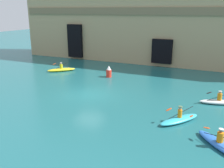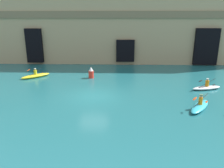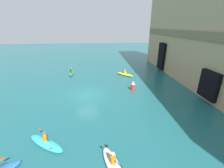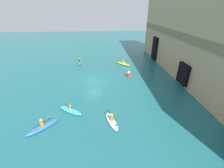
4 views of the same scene
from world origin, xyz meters
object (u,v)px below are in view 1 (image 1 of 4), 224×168
at_px(kayak_yellow, 61,69).
at_px(kayak_blue, 219,144).
at_px(marker_buoy, 109,72).
at_px(kayak_cyan, 179,119).
at_px(kayak_white, 219,101).

bearing_deg(kayak_yellow, kayak_blue, -75.12).
height_order(kayak_yellow, marker_buoy, marker_buoy).
height_order(kayak_blue, kayak_yellow, kayak_yellow).
xyz_separation_m(kayak_cyan, marker_buoy, (-9.24, 8.49, 0.39)).
distance_m(kayak_cyan, marker_buoy, 12.56).
distance_m(kayak_blue, marker_buoy, 16.01).
bearing_deg(kayak_white, kayak_blue, -104.36).
bearing_deg(kayak_blue, kayak_white, -40.24).
relative_size(kayak_blue, kayak_white, 0.99).
bearing_deg(marker_buoy, kayak_blue, -42.55).
relative_size(kayak_blue, kayak_yellow, 1.02).
bearing_deg(marker_buoy, kayak_yellow, 179.70).
bearing_deg(kayak_white, kayak_cyan, -132.68).
xyz_separation_m(kayak_blue, marker_buoy, (-11.79, 10.83, 0.39)).
relative_size(kayak_cyan, kayak_yellow, 1.06).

